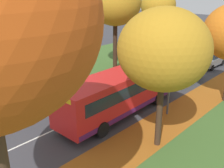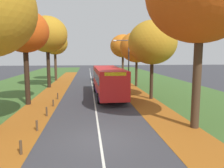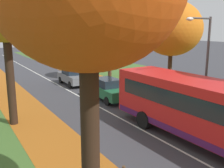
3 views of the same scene
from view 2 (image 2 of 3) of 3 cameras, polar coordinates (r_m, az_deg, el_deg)
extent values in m
plane|color=#38383D|center=(11.57, -3.13, -14.29)|extent=(160.00, 160.00, 0.00)
cube|color=#3D6028|center=(32.20, -21.78, -0.60)|extent=(12.00, 90.00, 0.01)
cube|color=#9E5619|center=(25.41, -15.34, -2.39)|extent=(2.80, 60.00, 0.00)
cube|color=#3D6028|center=(32.52, 11.25, -0.12)|extent=(12.00, 90.00, 0.01)
cube|color=#9E5619|center=(25.61, 5.44, -2.07)|extent=(2.80, 60.00, 0.00)
cube|color=silver|center=(31.02, -5.18, -0.38)|extent=(0.12, 80.00, 0.01)
cylinder|color=black|center=(20.20, -21.33, 1.66)|extent=(0.43, 0.43, 4.79)
ellipsoid|color=#C64C14|center=(20.21, -21.88, 12.74)|extent=(4.02, 4.02, 3.62)
cylinder|color=black|center=(30.00, -16.25, 3.88)|extent=(0.45, 0.45, 5.01)
ellipsoid|color=#B27F1E|center=(30.06, -16.57, 12.36)|extent=(5.16, 5.16, 4.65)
cylinder|color=#422D1E|center=(37.89, -14.53, 4.40)|extent=(0.42, 0.42, 4.66)
ellipsoid|color=#B27F1E|center=(37.89, -14.73, 10.31)|extent=(4.21, 4.21, 3.79)
cylinder|color=#422D1E|center=(13.60, 21.23, 0.33)|extent=(0.49, 0.49, 5.42)
cylinder|color=#382619|center=(21.68, 10.28, 1.04)|extent=(0.34, 0.34, 3.74)
ellipsoid|color=#B27F1E|center=(21.57, 10.51, 10.64)|extent=(4.67, 4.67, 4.20)
cylinder|color=#382619|center=(30.21, 6.38, 2.83)|extent=(0.33, 0.33, 3.62)
ellipsoid|color=orange|center=(30.13, 6.48, 9.56)|extent=(4.62, 4.62, 4.15)
cylinder|color=#422D1E|center=(38.15, 2.83, 4.30)|extent=(0.38, 0.38, 4.20)
ellipsoid|color=orange|center=(38.11, 2.87, 9.91)|extent=(4.36, 4.36, 3.92)
cylinder|color=#4C3823|center=(10.63, -22.73, -15.07)|extent=(0.12, 0.12, 0.64)
cylinder|color=#4C3823|center=(13.36, -19.04, -10.25)|extent=(0.12, 0.12, 0.62)
cylinder|color=#4C3823|center=(16.18, -16.71, -6.93)|extent=(0.12, 0.12, 0.68)
cylinder|color=#4C3823|center=(19.07, -15.10, -4.83)|extent=(0.12, 0.12, 0.58)
cylinder|color=#4C3823|center=(21.98, -14.00, -3.09)|extent=(0.12, 0.12, 0.62)
cylinder|color=#47474C|center=(24.72, 4.38, 4.57)|extent=(0.14, 0.14, 6.00)
cylinder|color=#47474C|center=(24.60, 2.58, 11.33)|extent=(1.60, 0.10, 0.10)
ellipsoid|color=silver|center=(24.48, 0.69, 11.23)|extent=(0.44, 0.28, 0.20)
cube|color=red|center=(22.52, -1.04, 1.04)|extent=(2.72, 10.45, 2.50)
cube|color=#19232D|center=(17.42, 0.87, 0.26)|extent=(2.30, 0.15, 1.30)
cube|color=#19232D|center=(22.48, -1.04, 2.06)|extent=(2.74, 9.20, 0.80)
cube|color=#4C1951|center=(22.67, -1.03, -1.64)|extent=(2.74, 10.24, 0.32)
cube|color=yellow|center=(17.32, 0.88, 2.61)|extent=(1.75, 0.12, 0.28)
cylinder|color=black|center=(19.74, 3.47, -3.58)|extent=(0.32, 0.97, 0.96)
cylinder|color=black|center=(19.43, -3.44, -3.76)|extent=(0.32, 0.97, 0.96)
cylinder|color=black|center=(25.65, 0.88, -0.96)|extent=(0.32, 0.97, 0.96)
cylinder|color=black|center=(25.41, -4.42, -1.06)|extent=(0.32, 0.97, 0.96)
cube|color=#1E6038|center=(31.41, -2.49, 0.97)|extent=(1.79, 4.24, 0.70)
cube|color=#19232D|center=(31.49, -2.50, 2.18)|extent=(1.49, 2.05, 0.60)
cylinder|color=black|center=(30.21, -0.89, 0.04)|extent=(0.23, 0.64, 0.64)
cylinder|color=black|center=(30.14, -3.85, 0.01)|extent=(0.23, 0.64, 0.64)
cylinder|color=black|center=(32.79, -1.22, 0.64)|extent=(0.23, 0.64, 0.64)
cylinder|color=black|center=(32.72, -3.95, 0.61)|extent=(0.23, 0.64, 0.64)
cube|color=slate|center=(37.75, -3.44, 2.09)|extent=(1.79, 4.23, 0.70)
cube|color=#19232D|center=(37.84, -3.45, 3.09)|extent=(1.49, 2.04, 0.60)
cylinder|color=black|center=(36.52, -2.15, 1.36)|extent=(0.23, 0.64, 0.64)
cylinder|color=black|center=(36.47, -4.60, 1.33)|extent=(0.23, 0.64, 0.64)
cylinder|color=black|center=(39.11, -2.35, 1.77)|extent=(0.23, 0.64, 0.64)
cylinder|color=black|center=(39.06, -4.64, 1.75)|extent=(0.23, 0.64, 0.64)
camera|label=1|loc=(16.65, 49.11, 19.56)|focal=42.00mm
camera|label=3|loc=(16.36, -34.96, 10.18)|focal=42.00mm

